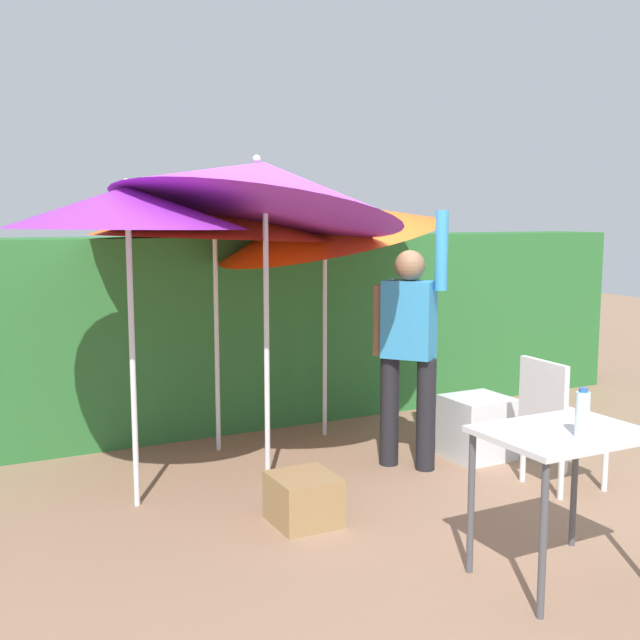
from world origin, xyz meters
name	(u,v)px	position (x,y,z in m)	size (l,w,h in m)	color
ground_plane	(339,480)	(0.00, 0.00, 0.00)	(24.00, 24.00, 0.00)	#937056
hedge_row	(245,330)	(0.00, 1.76, 0.83)	(8.00, 0.70, 1.67)	#2D7033
umbrella_rainbow	(214,217)	(-0.52, 1.07, 1.83)	(1.89, 1.88, 2.05)	silver
umbrella_orange	(327,222)	(0.43, 1.02, 1.80)	(1.90, 1.87, 2.15)	silver
umbrella_yellow	(127,208)	(-1.38, 0.18, 1.89)	(1.48, 1.48, 2.07)	silver
umbrella_navy	(261,187)	(-0.50, 0.17, 2.03)	(1.99, 1.95, 2.45)	silver
person_vendor	(409,342)	(0.58, 0.03, 0.93)	(0.41, 0.49, 1.88)	black
chair_plastic	(557,414)	(1.24, -0.79, 0.51)	(0.46, 0.46, 0.89)	silver
cooler_box	(477,427)	(1.18, -0.03, 0.24)	(0.46, 0.43, 0.47)	silver
crate_cardboard	(304,499)	(-0.55, -0.56, 0.15)	(0.37, 0.39, 0.30)	#9E7A4C
folding_table	(563,449)	(0.29, -1.80, 0.68)	(0.80, 0.60, 0.78)	#4C4C51
bottle_water	(582,414)	(0.28, -1.92, 0.89)	(0.07, 0.07, 0.24)	silver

